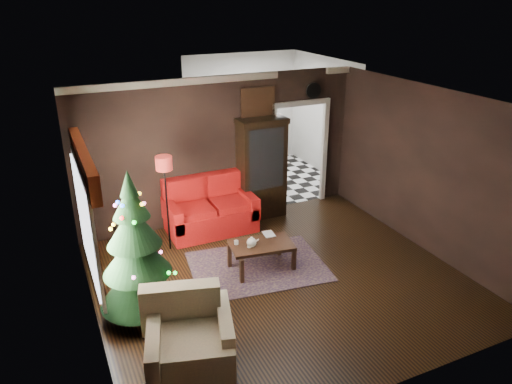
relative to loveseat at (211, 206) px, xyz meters
name	(u,v)px	position (x,y,z in m)	size (l,w,h in m)	color
floor	(280,280)	(0.40, -2.05, -0.50)	(5.50, 5.50, 0.00)	black
ceiling	(284,102)	(0.40, -2.05, 2.30)	(5.50, 5.50, 0.00)	white
wall_back	(221,150)	(0.40, 0.45, 0.90)	(5.50, 5.50, 0.00)	black
wall_front	(395,286)	(0.40, -4.55, 0.90)	(5.50, 5.50, 0.00)	black
wall_left	(85,235)	(-2.35, -2.05, 0.90)	(5.50, 5.50, 0.00)	black
wall_right	(427,171)	(3.15, -2.05, 0.90)	(5.50, 5.50, 0.00)	black
doorway	(299,156)	(2.10, 0.45, 0.55)	(1.10, 0.10, 2.10)	silver
left_window	(86,224)	(-2.31, -1.85, 0.95)	(0.05, 1.60, 1.40)	white
valance	(84,162)	(-2.23, -1.85, 1.77)	(0.12, 2.10, 0.35)	maroon
kitchen_floor	(266,180)	(2.10, 1.95, -0.50)	(3.00, 3.00, 0.00)	white
kitchen_window	(242,98)	(2.10, 3.40, 1.20)	(0.70, 0.06, 0.70)	white
rug	(258,266)	(0.25, -1.55, -0.49)	(2.16, 1.57, 0.01)	#382B34
loveseat	(211,206)	(0.00, 0.00, 0.00)	(1.70, 0.90, 1.00)	maroon
curio_cabinet	(262,171)	(1.15, 0.22, 0.45)	(0.90, 0.45, 1.90)	black
floor_lamp	(167,206)	(-0.90, -0.37, 0.33)	(0.30, 0.30, 1.75)	black
christmas_tree	(136,249)	(-1.76, -2.05, 0.55)	(1.09, 1.09, 2.08)	black
armchair	(191,339)	(-1.45, -3.36, -0.04)	(1.01, 1.01, 1.03)	tan
coffee_table	(261,256)	(0.28, -1.63, -0.27)	(0.99, 0.59, 0.45)	black
teapot	(252,242)	(0.09, -1.66, 0.04)	(0.18, 0.18, 0.17)	white
cup_a	(236,242)	(-0.09, -1.47, -0.01)	(0.07, 0.07, 0.06)	silver
cup_b	(249,245)	(0.05, -1.65, -0.01)	(0.07, 0.07, 0.06)	white
book	(264,229)	(0.43, -1.39, 0.08)	(0.17, 0.02, 0.24)	#7F5F48
wall_clock	(313,91)	(2.35, 0.40, 1.88)	(0.32, 0.32, 0.06)	white
painting	(258,103)	(1.15, 0.41, 1.75)	(0.62, 0.05, 0.52)	#9E6E43
kitchen_counter	(246,148)	(2.10, 3.15, -0.05)	(1.80, 0.60, 0.90)	silver
kitchen_table	(260,171)	(1.80, 1.65, -0.12)	(0.70, 0.70, 0.75)	brown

